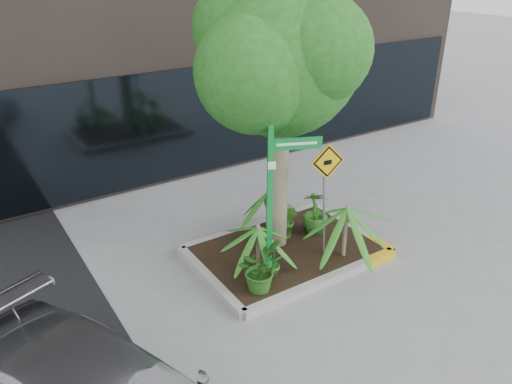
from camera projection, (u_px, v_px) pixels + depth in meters
ground at (287, 266)px, 8.89m from camera, size 80.00×80.00×0.00m
planter at (288, 250)px, 9.17m from camera, size 3.35×2.36×0.15m
tree at (281, 59)px, 7.89m from camera, size 3.22×2.86×4.83m
palm_front at (347, 208)px, 8.54m from camera, size 1.14×1.14×1.27m
palm_left at (258, 228)px, 8.33m from camera, size 0.90×0.90×1.00m
palm_back at (268, 192)px, 9.60m from camera, size 0.90×0.90×1.00m
shrub_a at (259, 268)px, 7.87m from camera, size 1.00×1.00×0.78m
shrub_b at (315, 212)px, 9.52m from camera, size 0.67×0.67×0.86m
shrub_c at (274, 257)px, 8.24m from camera, size 0.52×0.52×0.70m
shrub_d at (288, 221)px, 9.36m from camera, size 0.50×0.50×0.71m
street_sign_post at (273, 189)px, 7.67m from camera, size 0.79×1.05×2.86m
cattle_sign at (326, 180)px, 8.52m from camera, size 0.62×0.25×2.04m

